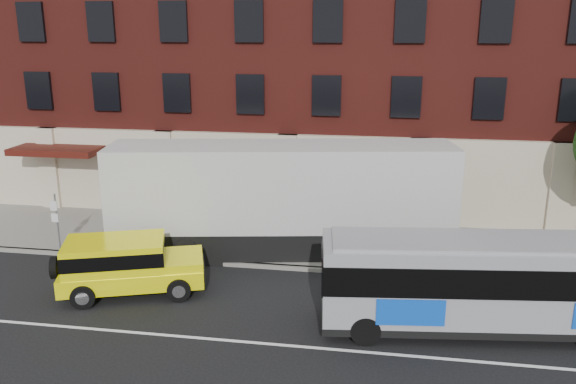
% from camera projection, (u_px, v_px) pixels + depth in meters
% --- Properties ---
extents(ground, '(120.00, 120.00, 0.00)m').
position_uv_depth(ground, '(221.00, 349.00, 16.73)').
color(ground, black).
rests_on(ground, ground).
extents(sidewalk, '(60.00, 6.00, 0.15)m').
position_uv_depth(sidewalk, '(277.00, 239.00, 25.27)').
color(sidewalk, gray).
rests_on(sidewalk, ground).
extents(kerb, '(60.00, 0.25, 0.15)m').
position_uv_depth(kerb, '(263.00, 266.00, 22.42)').
color(kerb, gray).
rests_on(kerb, ground).
extents(lane_line, '(60.00, 0.12, 0.01)m').
position_uv_depth(lane_line, '(226.00, 340.00, 17.21)').
color(lane_line, silver).
rests_on(lane_line, ground).
extents(building, '(30.00, 12.10, 15.00)m').
position_uv_depth(building, '(303.00, 53.00, 30.77)').
color(building, '#5A1A15').
rests_on(building, sidewalk).
extents(sign_pole, '(0.30, 0.20, 2.50)m').
position_uv_depth(sign_pole, '(56.00, 219.00, 23.50)').
color(sign_pole, gray).
rests_on(sign_pole, ground).
extents(city_bus, '(10.88, 3.52, 2.93)m').
position_uv_depth(city_bus, '(502.00, 281.00, 17.35)').
color(city_bus, '#919299').
rests_on(city_bus, ground).
extents(yellow_suv, '(5.21, 3.44, 1.94)m').
position_uv_depth(yellow_suv, '(125.00, 263.00, 20.04)').
color(yellow_suv, '#FFFA09').
rests_on(yellow_suv, ground).
extents(shipping_container, '(13.75, 5.04, 4.49)m').
position_uv_depth(shipping_container, '(282.00, 201.00, 23.29)').
color(shipping_container, black).
rests_on(shipping_container, ground).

